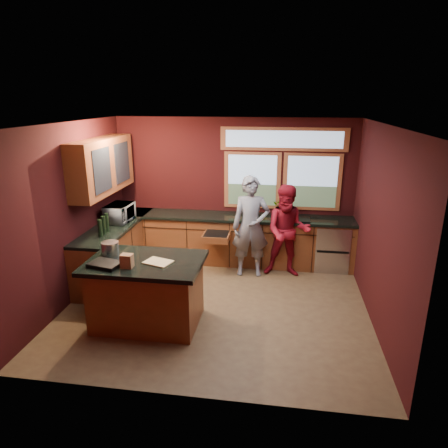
% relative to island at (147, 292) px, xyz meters
% --- Properties ---
extents(floor, '(4.50, 4.50, 0.00)m').
position_rel_island_xyz_m(floor, '(0.87, 0.65, -0.48)').
color(floor, brown).
rests_on(floor, ground).
extents(room_shell, '(4.52, 4.02, 2.71)m').
position_rel_island_xyz_m(room_shell, '(0.27, 0.97, 1.32)').
color(room_shell, black).
rests_on(room_shell, ground).
extents(back_counter, '(4.50, 0.64, 0.93)m').
position_rel_island_xyz_m(back_counter, '(1.07, 2.34, -0.01)').
color(back_counter, '#5C3015').
rests_on(back_counter, floor).
extents(left_counter, '(0.64, 2.30, 0.93)m').
position_rel_island_xyz_m(left_counter, '(-1.08, 1.50, -0.01)').
color(left_counter, '#5C3015').
rests_on(left_counter, floor).
extents(island, '(1.55, 1.05, 0.95)m').
position_rel_island_xyz_m(island, '(0.00, 0.00, 0.00)').
color(island, '#5C3015').
rests_on(island, floor).
extents(person_grey, '(0.69, 0.49, 1.78)m').
position_rel_island_xyz_m(person_grey, '(1.27, 1.84, 0.41)').
color(person_grey, slate).
rests_on(person_grey, floor).
extents(person_red, '(0.80, 0.62, 1.64)m').
position_rel_island_xyz_m(person_red, '(1.91, 1.90, 0.34)').
color(person_red, maroon).
rests_on(person_red, floor).
extents(microwave, '(0.40, 0.58, 0.31)m').
position_rel_island_xyz_m(microwave, '(-1.05, 1.70, 0.61)').
color(microwave, '#999999').
rests_on(microwave, left_counter).
extents(potted_plant, '(0.35, 0.31, 0.39)m').
position_rel_island_xyz_m(potted_plant, '(1.81, 2.40, 0.65)').
color(potted_plant, '#999999').
rests_on(potted_plant, back_counter).
extents(paper_towel, '(0.12, 0.12, 0.28)m').
position_rel_island_xyz_m(paper_towel, '(1.26, 2.35, 0.59)').
color(paper_towel, white).
rests_on(paper_towel, back_counter).
extents(cutting_board, '(0.41, 0.35, 0.02)m').
position_rel_island_xyz_m(cutting_board, '(0.20, -0.05, 0.48)').
color(cutting_board, tan).
rests_on(cutting_board, island).
extents(stock_pot, '(0.24, 0.24, 0.18)m').
position_rel_island_xyz_m(stock_pot, '(-0.55, 0.15, 0.56)').
color(stock_pot, silver).
rests_on(stock_pot, island).
extents(paper_bag, '(0.15, 0.12, 0.18)m').
position_rel_island_xyz_m(paper_bag, '(-0.15, -0.25, 0.56)').
color(paper_bag, brown).
rests_on(paper_bag, island).
extents(black_tray, '(0.45, 0.36, 0.05)m').
position_rel_island_xyz_m(black_tray, '(-0.45, -0.25, 0.49)').
color(black_tray, black).
rests_on(black_tray, island).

